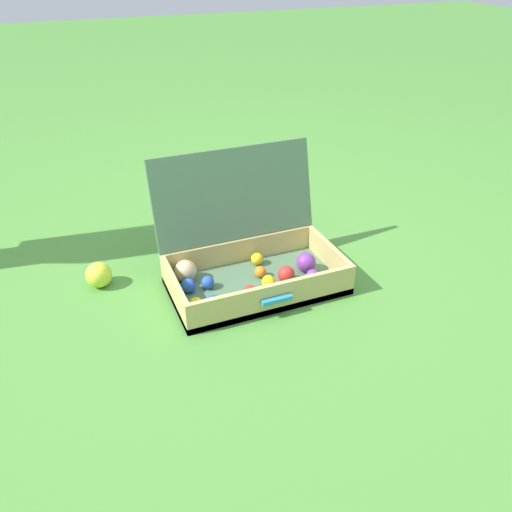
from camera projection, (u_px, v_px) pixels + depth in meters
ground_plane at (250, 277)px, 2.01m from camera, size 16.00×16.00×0.00m
open_suitcase at (248, 257)px, 1.94m from camera, size 0.63×0.46×0.46m
stray_ball_on_grass at (99, 275)px, 1.94m from camera, size 0.10×0.10×0.10m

